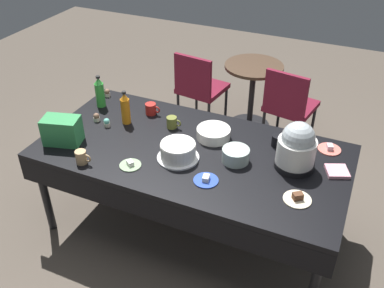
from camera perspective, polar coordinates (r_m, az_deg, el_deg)
ground at (r=3.56m, az=0.00°, el=-10.70°), size 9.00×9.00×0.00m
potluck_table at (r=3.11m, az=0.00°, el=-1.70°), size 2.20×1.10×0.75m
frosted_layer_cake at (r=2.96m, az=-1.86°, el=-0.96°), size 0.29×0.29×0.12m
slow_cooker at (r=2.91m, az=13.66°, el=-0.42°), size 0.27×0.27×0.34m
glass_salad_bowl at (r=2.96m, az=5.77°, el=-1.48°), size 0.19×0.19×0.10m
ceramic_snack_bowl at (r=3.19m, az=2.85°, el=1.43°), size 0.25×0.25×0.08m
dessert_plate_sage at (r=2.95m, az=-8.15°, el=-2.72°), size 0.15×0.15×0.04m
dessert_plate_cream at (r=2.73m, az=13.73°, el=-6.98°), size 0.17×0.17×0.05m
dessert_plate_coral at (r=3.23m, az=17.68°, el=-0.58°), size 0.16×0.16×0.04m
dessert_plate_cobalt at (r=2.79m, az=1.85°, el=-4.74°), size 0.16×0.16×0.04m
cupcake_berry at (r=3.19m, az=14.48°, el=0.09°), size 0.05×0.05×0.07m
cupcake_mint at (r=3.39m, az=-11.18°, el=2.79°), size 0.05×0.05×0.07m
cupcake_lemon at (r=3.48m, az=-12.49°, el=3.47°), size 0.05×0.05×0.07m
cupcake_cocoa at (r=3.46m, az=-15.91°, el=2.77°), size 0.05×0.05×0.07m
cupcake_rose at (r=3.83m, az=-11.13°, el=6.64°), size 0.05×0.05×0.07m
soda_bottle_lime_soda at (r=3.64m, az=-12.08°, el=6.68°), size 0.08×0.08×0.27m
soda_bottle_orange_juice at (r=3.37m, az=-8.79°, el=4.65°), size 0.07×0.07×0.27m
coffee_mug_red at (r=3.50m, az=-5.42°, el=4.64°), size 0.13×0.09×0.09m
coffee_mug_tan at (r=3.02m, az=-14.37°, el=-1.69°), size 0.12×0.08×0.10m
coffee_mug_olive at (r=3.31m, az=-2.64°, el=2.87°), size 0.12×0.08×0.09m
coffee_mug_black at (r=3.16m, az=11.21°, el=0.42°), size 0.12×0.08×0.09m
soda_carton at (r=3.24m, az=-16.77°, el=1.72°), size 0.29×0.22×0.20m
paper_napkin_stack at (r=3.01m, az=18.60°, el=-3.44°), size 0.18×0.18×0.02m
maroon_chair_left at (r=4.54m, az=0.93°, el=7.76°), size 0.50×0.50×0.85m
maroon_chair_right at (r=4.30m, az=12.65°, el=5.29°), size 0.51×0.51×0.85m
round_cafe_table at (r=4.58m, az=7.99°, el=7.75°), size 0.60×0.60×0.72m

